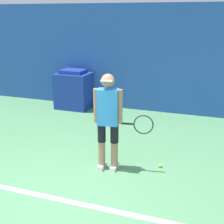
# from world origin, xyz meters

# --- Properties ---
(ground_plane) EXTENTS (24.00, 24.00, 0.00)m
(ground_plane) POSITION_xyz_m (0.00, 0.00, 0.00)
(ground_plane) COLOR #518C5B
(back_wall) EXTENTS (24.00, 0.10, 2.86)m
(back_wall) POSITION_xyz_m (0.00, 4.73, 1.43)
(back_wall) COLOR #234C99
(back_wall) RESTS_ON ground_plane
(court_baseline) EXTENTS (21.60, 0.10, 0.01)m
(court_baseline) POSITION_xyz_m (0.00, -0.04, 0.01)
(court_baseline) COLOR white
(court_baseline) RESTS_ON ground_plane
(tennis_player) EXTENTS (0.99, 0.31, 1.68)m
(tennis_player) POSITION_xyz_m (0.28, 1.10, 0.93)
(tennis_player) COLOR #A37556
(tennis_player) RESTS_ON ground_plane
(tennis_ball) EXTENTS (0.07, 0.07, 0.07)m
(tennis_ball) POSITION_xyz_m (1.11, 1.46, 0.03)
(tennis_ball) COLOR #D1E533
(tennis_ball) RESTS_ON ground_plane
(covered_chair) EXTENTS (0.93, 0.74, 1.10)m
(covered_chair) POSITION_xyz_m (-1.94, 4.26, 0.53)
(covered_chair) COLOR navy
(covered_chair) RESTS_ON ground_plane
(water_bottle) EXTENTS (0.08, 0.08, 0.21)m
(water_bottle) POSITION_xyz_m (-1.33, 4.39, 0.10)
(water_bottle) COLOR orange
(water_bottle) RESTS_ON ground_plane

